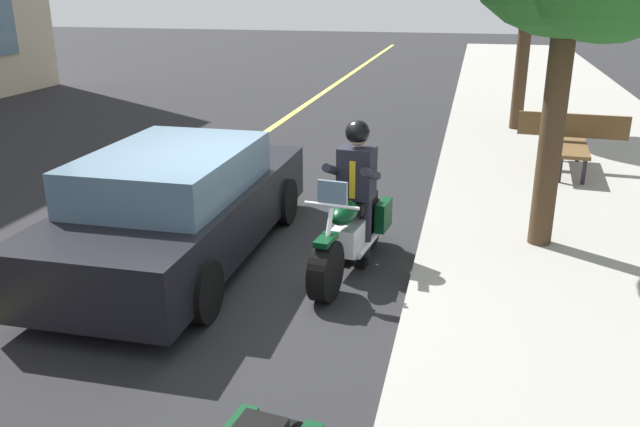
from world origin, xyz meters
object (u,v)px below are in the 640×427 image
(rider_main, at_px, (356,180))
(bench_sidewalk, at_px, (572,138))
(car_dark, at_px, (180,205))
(motorcycle_main, at_px, (351,233))

(rider_main, bearing_deg, bench_sidewalk, 146.39)
(rider_main, distance_m, bench_sidewalk, 5.30)
(car_dark, height_order, bench_sidewalk, car_dark)
(rider_main, bearing_deg, car_dark, -79.94)
(car_dark, bearing_deg, rider_main, 100.06)
(rider_main, xyz_separation_m, bench_sidewalk, (-4.41, 2.93, -0.32))
(motorcycle_main, distance_m, rider_main, 0.61)
(motorcycle_main, distance_m, bench_sidewalk, 5.47)
(rider_main, height_order, car_dark, rider_main)
(motorcycle_main, relative_size, rider_main, 1.27)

